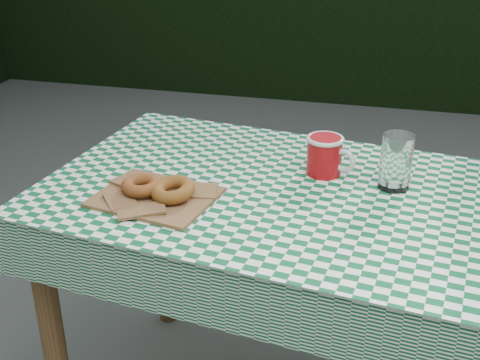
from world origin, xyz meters
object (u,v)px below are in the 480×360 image
at_px(coffee_mug, 324,156).
at_px(table, 268,313).
at_px(drinking_glass, 396,162).
at_px(paper_bag, 155,196).

bearing_deg(coffee_mug, table, -113.79).
relative_size(coffee_mug, drinking_glass, 1.30).
xyz_separation_m(table, drinking_glass, (0.29, 0.07, 0.45)).
relative_size(paper_bag, coffee_mug, 1.52).
distance_m(table, drinking_glass, 0.54).
height_order(table, coffee_mug, coffee_mug).
xyz_separation_m(table, paper_bag, (-0.25, -0.12, 0.39)).
height_order(table, drinking_glass, drinking_glass).
height_order(table, paper_bag, paper_bag).
xyz_separation_m(paper_bag, drinking_glass, (0.55, 0.20, 0.06)).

